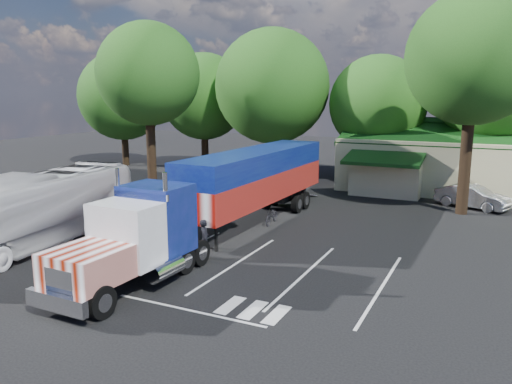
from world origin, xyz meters
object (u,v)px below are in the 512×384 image
at_px(semi_truck, 232,189).
at_px(woman, 205,239).
at_px(tour_bus, 32,210).
at_px(silver_sedan, 472,197).
at_px(bicycle, 272,216).

relative_size(semi_truck, woman, 11.64).
bearing_deg(tour_bus, silver_sedan, 37.33).
bearing_deg(woman, tour_bus, 69.79).
xyz_separation_m(woman, tour_bus, (-8.60, -2.00, 0.89)).
height_order(woman, bicycle, woman).
bearing_deg(bicycle, semi_truck, -112.58).
distance_m(woman, silver_sedan, 19.50).
relative_size(woman, tour_bus, 0.14).
distance_m(bicycle, silver_sedan, 13.94).
relative_size(semi_truck, bicycle, 11.38).
relative_size(woman, silver_sedan, 0.40).
bearing_deg(silver_sedan, woman, 168.98).
xyz_separation_m(semi_truck, silver_sedan, (11.13, 12.57, -1.76)).
relative_size(bicycle, silver_sedan, 0.41).
distance_m(tour_bus, silver_sedan, 26.54).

